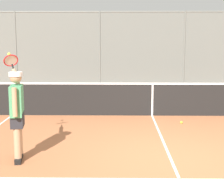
{
  "coord_description": "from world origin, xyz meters",
  "views": [
    {
      "loc": [
        1.0,
        6.35,
        2.29
      ],
      "look_at": [
        1.13,
        -1.82,
        1.05
      ],
      "focal_mm": 56.76,
      "sensor_mm": 36.0,
      "label": 1
    }
  ],
  "objects": [
    {
      "name": "ground_plane",
      "position": [
        0.0,
        0.0,
        0.0
      ],
      "size": [
        60.0,
        60.0,
        0.0
      ],
      "primitive_type": "plane",
      "color": "#B76B42"
    },
    {
      "name": "fence_backdrop",
      "position": [
        0.0,
        -8.99,
        1.48
      ],
      "size": [
        20.45,
        1.37,
        3.3
      ],
      "color": "slate",
      "rests_on": "ground"
    },
    {
      "name": "tennis_net",
      "position": [
        0.0,
        -3.71,
        0.49
      ],
      "size": [
        10.56,
        0.09,
        1.07
      ],
      "color": "#2D2D2D",
      "rests_on": "ground"
    },
    {
      "name": "tennis_player",
      "position": [
        2.84,
        0.05,
        0.97
      ],
      "size": [
        0.64,
        1.33,
        1.95
      ],
      "rotation": [
        0.0,
        0.0,
        -1.4
      ],
      "color": "black",
      "rests_on": "ground"
    },
    {
      "name": "tennis_ball_near_net",
      "position": [
        -0.68,
        -2.77,
        0.03
      ],
      "size": [
        0.07,
        0.07,
        0.07
      ],
      "primitive_type": "sphere",
      "color": "#CCDB33",
      "rests_on": "ground"
    }
  ]
}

